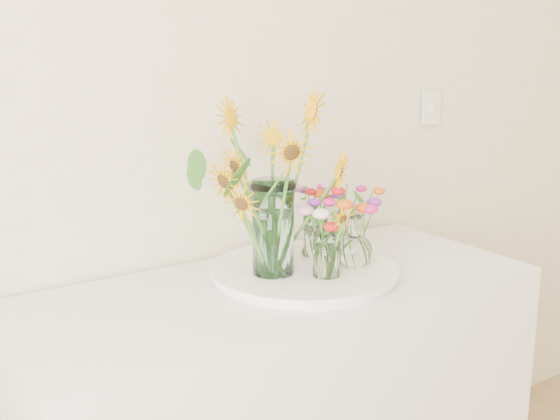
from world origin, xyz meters
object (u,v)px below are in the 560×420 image
object	(u,v)px
mason_jar	(273,228)
small_vase_a	(327,255)
small_vase_b	(354,240)
tray	(304,273)
small_vase_c	(315,236)

from	to	relation	value
mason_jar	small_vase_a	xyz separation A→B (m)	(0.10, -0.09, -0.07)
small_vase_a	small_vase_b	distance (m)	0.13
tray	small_vase_c	world-z (taller)	small_vase_c
tray	small_vase_c	bearing A→B (deg)	38.21
small_vase_b	small_vase_a	bearing A→B (deg)	-163.35
small_vase_a	small_vase_b	bearing A→B (deg)	16.65
tray	mason_jar	bearing A→B (deg)	178.41
small_vase_b	mason_jar	bearing A→B (deg)	165.83
tray	small_vase_b	world-z (taller)	small_vase_b
small_vase_a	small_vase_c	xyz separation A→B (m)	(0.09, 0.16, -0.00)
mason_jar	small_vase_c	world-z (taller)	mason_jar
mason_jar	small_vase_a	size ratio (longest dim) A/B	2.04
tray	mason_jar	xyz separation A→B (m)	(-0.10, 0.00, 0.14)
mason_jar	tray	bearing A→B (deg)	-1.59
small_vase_c	small_vase_a	bearing A→B (deg)	-117.49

